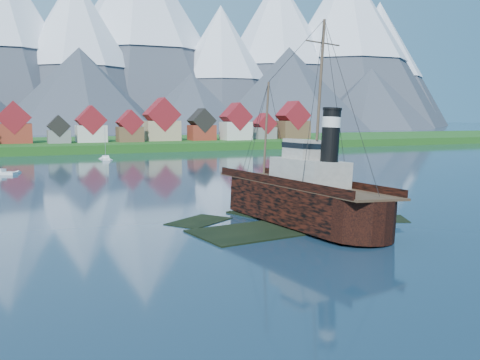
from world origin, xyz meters
name	(u,v)px	position (x,y,z in m)	size (l,w,h in m)	color
ground	(285,225)	(0.00, 0.00, 0.00)	(1400.00, 1400.00, 0.00)	#162C3E
shoal	(289,223)	(1.78, 2.15, -0.35)	(31.71, 21.24, 1.14)	black
shore_bank	(91,147)	(0.00, 170.00, 0.00)	(600.00, 80.00, 3.20)	#154614
seawall	(106,153)	(0.00, 132.00, 0.00)	(600.00, 2.50, 2.00)	#3F3D38
town	(2,127)	(-33.12, 152.18, 8.99)	(250.96, 16.69, 17.30)	maroon
mountains	(40,32)	(-0.79, 481.26, 89.34)	(965.00, 340.00, 205.00)	#2D333D
tugboat_wreck	(292,195)	(2.12, 2.03, 3.22)	(7.53, 32.46, 25.72)	black
sailboat_d	(319,166)	(42.63, 61.31, 0.25)	(6.63, 7.25, 10.74)	silver
sailboat_e	(106,159)	(-4.39, 106.25, 0.22)	(3.07, 8.84, 10.04)	silver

